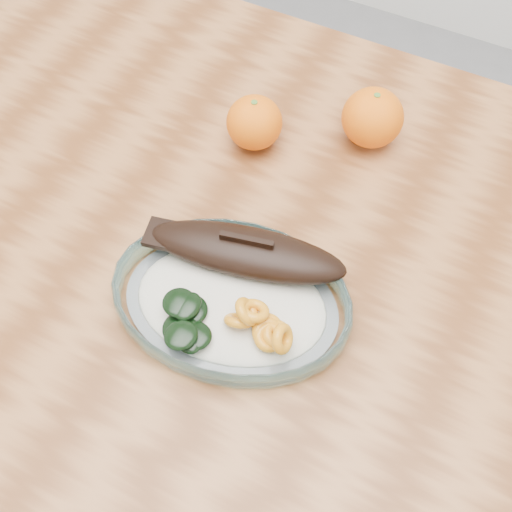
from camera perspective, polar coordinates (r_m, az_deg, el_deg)
name	(u,v)px	position (r m, az deg, el deg)	size (l,w,h in m)	color
ground	(228,422)	(1.45, -2.49, -14.55)	(3.00, 3.00, 0.00)	slate
dining_table	(211,264)	(0.86, -4.07, -0.75)	(1.20, 0.80, 0.75)	brown
plated_meal	(232,296)	(0.70, -2.16, -3.58)	(0.56, 0.56, 0.08)	white
orange_left	(254,123)	(0.83, -0.15, 11.77)	(0.07, 0.07, 0.07)	orange
orange_right	(372,118)	(0.85, 10.31, 12.00)	(0.08, 0.08, 0.08)	orange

